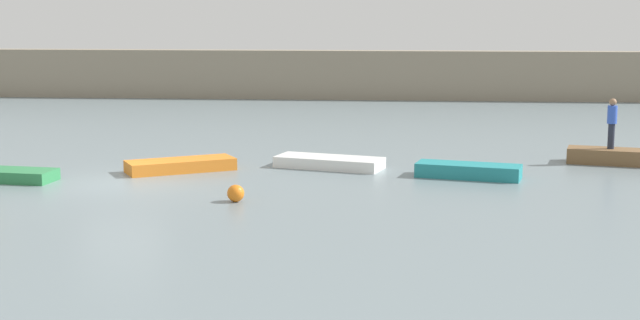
# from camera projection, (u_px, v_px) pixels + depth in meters

# --- Properties ---
(ground_plane) EXTENTS (120.00, 120.00, 0.00)m
(ground_plane) POSITION_uv_depth(u_px,v_px,m) (121.00, 184.00, 27.78)
(ground_plane) COLOR slate
(embankment_wall) EXTENTS (80.00, 1.20, 2.76)m
(embankment_wall) POSITION_uv_depth(u_px,v_px,m) (255.00, 74.00, 53.37)
(embankment_wall) COLOR gray
(embankment_wall) RESTS_ON ground_plane
(rowboat_orange) EXTENTS (3.58, 2.72, 0.39)m
(rowboat_orange) POSITION_uv_depth(u_px,v_px,m) (181.00, 165.00, 29.90)
(rowboat_orange) COLOR orange
(rowboat_orange) RESTS_ON ground_plane
(rowboat_white) EXTENTS (3.72, 2.19, 0.36)m
(rowboat_white) POSITION_uv_depth(u_px,v_px,m) (329.00, 162.00, 30.50)
(rowboat_white) COLOR white
(rowboat_white) RESTS_ON ground_plane
(rowboat_teal) EXTENTS (3.35, 1.76, 0.44)m
(rowboat_teal) POSITION_uv_depth(u_px,v_px,m) (468.00, 171.00, 28.76)
(rowboat_teal) COLOR teal
(rowboat_teal) RESTS_ON ground_plane
(rowboat_brown) EXTENTS (2.95, 1.67, 0.51)m
(rowboat_brown) POSITION_uv_depth(u_px,v_px,m) (610.00, 156.00, 31.28)
(rowboat_brown) COLOR brown
(rowboat_brown) RESTS_ON ground_plane
(person_blue_shirt) EXTENTS (0.32, 0.32, 1.70)m
(person_blue_shirt) POSITION_uv_depth(u_px,v_px,m) (612.00, 121.00, 31.08)
(person_blue_shirt) COLOR #232838
(person_blue_shirt) RESTS_ON rowboat_brown
(mooring_buoy) EXTENTS (0.47, 0.47, 0.47)m
(mooring_buoy) POSITION_uv_depth(u_px,v_px,m) (236.00, 193.00, 25.21)
(mooring_buoy) COLOR orange
(mooring_buoy) RESTS_ON ground_plane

